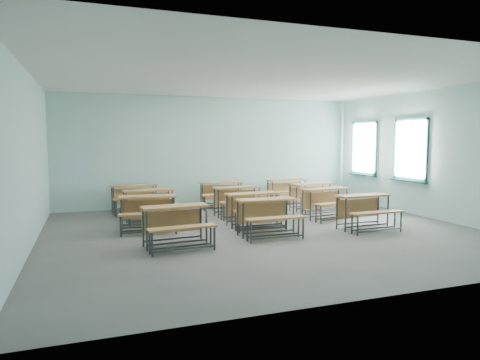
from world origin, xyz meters
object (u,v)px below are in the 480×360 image
at_px(desk_unit_r0c1, 268,211).
at_px(desk_unit_r3c2, 288,188).
at_px(desk_unit_r0c0, 177,220).
at_px(desk_unit_r1c1, 254,204).
at_px(desk_unit_r1c2, 328,198).
at_px(desk_unit_r3c0, 135,194).
at_px(desk_unit_r2c2, 312,192).
at_px(desk_unit_r3c1, 222,191).
at_px(desk_unit_r1c0, 148,208).
at_px(desk_unit_r0c2, 366,206).
at_px(desk_unit_r2c0, 149,200).
at_px(desk_unit_r2c1, 238,197).

relative_size(desk_unit_r0c1, desk_unit_r3c2, 0.98).
height_order(desk_unit_r0c0, desk_unit_r1c1, same).
xyz_separation_m(desk_unit_r1c2, desk_unit_r3c0, (-4.40, 2.42, 0.00)).
relative_size(desk_unit_r2c2, desk_unit_r3c1, 1.00).
height_order(desk_unit_r1c0, desk_unit_r2c2, same).
xyz_separation_m(desk_unit_r0c2, desk_unit_r3c1, (-2.10, 3.81, 0.00)).
distance_m(desk_unit_r1c1, desk_unit_r3c1, 2.71).
bearing_deg(desk_unit_r3c0, desk_unit_r0c0, -89.79).
bearing_deg(desk_unit_r2c0, desk_unit_r2c1, -9.68).
xyz_separation_m(desk_unit_r2c2, desk_unit_r3c0, (-4.63, 1.26, 0.00)).
bearing_deg(desk_unit_r1c1, desk_unit_r0c1, -97.52).
bearing_deg(desk_unit_r3c0, desk_unit_r3c1, -4.61).
distance_m(desk_unit_r1c1, desk_unit_r3c0, 3.58).
xyz_separation_m(desk_unit_r2c1, desk_unit_r2c2, (2.20, 0.14, 0.00)).
relative_size(desk_unit_r0c0, desk_unit_r0c1, 1.04).
height_order(desk_unit_r0c0, desk_unit_r3c0, same).
xyz_separation_m(desk_unit_r1c2, desk_unit_r2c1, (-1.98, 1.03, 0.00)).
xyz_separation_m(desk_unit_r0c1, desk_unit_r0c2, (2.25, -0.13, 0.00)).
bearing_deg(desk_unit_r0c0, desk_unit_r2c1, 46.34).
relative_size(desk_unit_r0c2, desk_unit_r2c1, 1.01).
relative_size(desk_unit_r1c1, desk_unit_r3c1, 0.97).
xyz_separation_m(desk_unit_r0c0, desk_unit_r2c2, (4.29, 2.71, 0.00)).
distance_m(desk_unit_r0c2, desk_unit_r2c1, 3.19).
distance_m(desk_unit_r1c0, desk_unit_r1c2, 4.38).
bearing_deg(desk_unit_r2c1, desk_unit_r0c2, -50.55).
bearing_deg(desk_unit_r3c0, desk_unit_r2c2, -19.81).
xyz_separation_m(desk_unit_r0c2, desk_unit_r1c0, (-4.48, 1.43, 0.00)).
bearing_deg(desk_unit_r1c0, desk_unit_r3c2, 33.78).
height_order(desk_unit_r2c0, desk_unit_r3c0, same).
bearing_deg(desk_unit_r2c0, desk_unit_r2c2, -5.76).
distance_m(desk_unit_r0c2, desk_unit_r1c1, 2.43).
distance_m(desk_unit_r0c1, desk_unit_r1c2, 2.49).
distance_m(desk_unit_r1c0, desk_unit_r3c1, 3.37).
bearing_deg(desk_unit_r3c2, desk_unit_r0c0, -138.89).
distance_m(desk_unit_r2c1, desk_unit_r2c2, 2.20).
bearing_deg(desk_unit_r2c2, desk_unit_r1c0, -172.76).
bearing_deg(desk_unit_r3c2, desk_unit_r2c0, -166.27).
bearing_deg(desk_unit_r3c1, desk_unit_r1c0, -128.89).
height_order(desk_unit_r0c0, desk_unit_r2c2, same).
xyz_separation_m(desk_unit_r2c0, desk_unit_r2c2, (4.41, -0.03, 0.00)).
bearing_deg(desk_unit_r3c2, desk_unit_r2c2, -87.67).
bearing_deg(desk_unit_r2c0, desk_unit_r3c0, 94.44).
relative_size(desk_unit_r1c0, desk_unit_r3c1, 1.00).
bearing_deg(desk_unit_r2c2, desk_unit_r0c1, -140.84).
height_order(desk_unit_r0c0, desk_unit_r1c2, same).
height_order(desk_unit_r1c2, desk_unit_r2c0, same).
height_order(desk_unit_r0c0, desk_unit_r2c1, same).
xyz_separation_m(desk_unit_r0c1, desk_unit_r1c0, (-2.22, 1.31, 0.00)).
xyz_separation_m(desk_unit_r1c1, desk_unit_r1c2, (2.07, 0.29, 0.00)).
xyz_separation_m(desk_unit_r1c0, desk_unit_r2c1, (2.40, 0.99, 0.00)).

